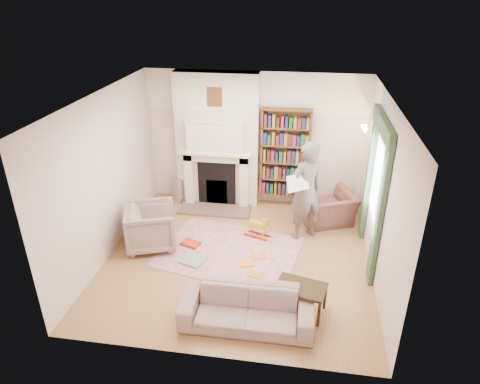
% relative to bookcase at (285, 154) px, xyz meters
% --- Properties ---
extents(floor, '(4.50, 4.50, 0.00)m').
position_rel_bookcase_xyz_m(floor, '(-0.65, -2.12, -1.18)').
color(floor, olive).
rests_on(floor, ground).
extents(ceiling, '(4.50, 4.50, 0.00)m').
position_rel_bookcase_xyz_m(ceiling, '(-0.65, -2.12, 1.62)').
color(ceiling, white).
rests_on(ceiling, wall_back).
extents(wall_back, '(4.50, 0.00, 4.50)m').
position_rel_bookcase_xyz_m(wall_back, '(-0.65, 0.13, 0.22)').
color(wall_back, silver).
rests_on(wall_back, floor).
extents(wall_front, '(4.50, 0.00, 4.50)m').
position_rel_bookcase_xyz_m(wall_front, '(-0.65, -4.37, 0.22)').
color(wall_front, silver).
rests_on(wall_front, floor).
extents(wall_left, '(0.00, 4.50, 4.50)m').
position_rel_bookcase_xyz_m(wall_left, '(-2.90, -2.12, 0.22)').
color(wall_left, silver).
rests_on(wall_left, floor).
extents(wall_right, '(0.00, 4.50, 4.50)m').
position_rel_bookcase_xyz_m(wall_right, '(1.60, -2.12, 0.22)').
color(wall_right, silver).
rests_on(wall_right, floor).
extents(fireplace, '(1.70, 0.58, 2.80)m').
position_rel_bookcase_xyz_m(fireplace, '(-1.40, -0.07, 0.21)').
color(fireplace, silver).
rests_on(fireplace, floor).
extents(bookcase, '(1.00, 0.24, 1.85)m').
position_rel_bookcase_xyz_m(bookcase, '(0.00, 0.00, 0.00)').
color(bookcase, brown).
rests_on(bookcase, floor).
extents(window, '(0.02, 0.90, 1.30)m').
position_rel_bookcase_xyz_m(window, '(1.58, -1.72, 0.27)').
color(window, silver).
rests_on(window, wall_right).
extents(curtain_left, '(0.07, 0.32, 2.40)m').
position_rel_bookcase_xyz_m(curtain_left, '(1.55, -2.42, 0.02)').
color(curtain_left, '#2D462E').
rests_on(curtain_left, floor).
extents(curtain_right, '(0.07, 0.32, 2.40)m').
position_rel_bookcase_xyz_m(curtain_right, '(1.55, -1.02, 0.02)').
color(curtain_right, '#2D462E').
rests_on(curtain_right, floor).
extents(pelmet, '(0.09, 1.70, 0.24)m').
position_rel_bookcase_xyz_m(pelmet, '(1.54, -1.72, 1.20)').
color(pelmet, '#2D462E').
rests_on(pelmet, wall_right).
extents(wall_sconce, '(0.20, 0.24, 0.24)m').
position_rel_bookcase_xyz_m(wall_sconce, '(1.38, -0.62, 0.72)').
color(wall_sconce, gold).
rests_on(wall_sconce, wall_right).
extents(rug, '(2.66, 2.23, 0.01)m').
position_rel_bookcase_xyz_m(rug, '(-0.83, -1.98, -1.17)').
color(rug, beige).
rests_on(rug, floor).
extents(armchair_reading, '(1.24, 1.17, 0.64)m').
position_rel_bookcase_xyz_m(armchair_reading, '(0.90, -0.64, -0.85)').
color(armchair_reading, '#4C2F28').
rests_on(armchair_reading, floor).
extents(armchair_left, '(1.10, 1.08, 0.79)m').
position_rel_bookcase_xyz_m(armchair_left, '(-2.24, -1.99, -0.78)').
color(armchair_left, '#B2A993').
rests_on(armchair_left, floor).
extents(sofa, '(1.84, 0.73, 0.54)m').
position_rel_bookcase_xyz_m(sofa, '(-0.27, -3.71, -0.91)').
color(sofa, '#BFAF9D').
rests_on(sofa, floor).
extents(man_reading, '(0.83, 0.77, 1.89)m').
position_rel_bookcase_xyz_m(man_reading, '(0.45, -1.24, -0.23)').
color(man_reading, '#5C5049').
rests_on(man_reading, floor).
extents(newspaper, '(0.41, 0.34, 0.29)m').
position_rel_bookcase_xyz_m(newspaper, '(0.30, -1.44, 0.02)').
color(newspaper, white).
rests_on(newspaper, man_reading).
extents(coffee_table, '(0.79, 0.60, 0.45)m').
position_rel_bookcase_xyz_m(coffee_table, '(0.46, -3.34, -0.95)').
color(coffee_table, '#352312').
rests_on(coffee_table, floor).
extents(paraffin_heater, '(0.24, 0.24, 0.55)m').
position_rel_bookcase_xyz_m(paraffin_heater, '(-2.26, -0.22, -0.90)').
color(paraffin_heater, '#A0A2A7').
rests_on(paraffin_heater, floor).
extents(rocking_horse, '(0.52, 0.34, 0.42)m').
position_rel_bookcase_xyz_m(rocking_horse, '(-0.39, -1.40, -0.96)').
color(rocking_horse, gold).
rests_on(rocking_horse, rug).
extents(board_game, '(0.49, 0.49, 0.03)m').
position_rel_bookcase_xyz_m(board_game, '(-1.39, -2.35, -1.15)').
color(board_game, '#E4C150').
rests_on(board_game, rug).
extents(game_box_lid, '(0.38, 0.32, 0.05)m').
position_rel_bookcase_xyz_m(game_box_lid, '(-1.56, -1.88, -1.14)').
color(game_box_lid, '#B32F14').
rests_on(game_box_lid, rug).
extents(comic_annuals, '(0.76, 1.02, 0.02)m').
position_rel_bookcase_xyz_m(comic_annuals, '(-0.44, -2.44, -1.16)').
color(comic_annuals, red).
rests_on(comic_annuals, rug).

